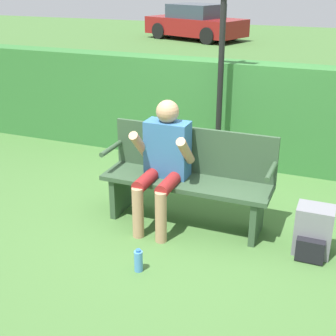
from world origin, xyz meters
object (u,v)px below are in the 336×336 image
object	(u,v)px
parked_car	(196,23)
park_bench	(188,177)
signpost	(221,60)
water_bottle	(138,261)
person_seated	(164,158)
backpack	(313,232)

from	to	relation	value
parked_car	park_bench	bearing A→B (deg)	-51.53
signpost	parked_car	world-z (taller)	signpost
water_bottle	signpost	world-z (taller)	signpost
water_bottle	signpost	size ratio (longest dim) A/B	0.09
signpost	water_bottle	bearing A→B (deg)	-89.86
person_seated	signpost	size ratio (longest dim) A/B	0.52
signpost	parked_car	distance (m)	12.99
person_seated	signpost	xyz separation A→B (m)	(0.12, 1.52, 0.71)
water_bottle	signpost	distance (m)	2.73
backpack	signpost	bearing A→B (deg)	130.80
parked_car	water_bottle	bearing A→B (deg)	-53.03
person_seated	parked_car	distance (m)	14.37
park_bench	signpost	world-z (taller)	signpost
park_bench	person_seated	distance (m)	0.33
water_bottle	parked_car	bearing A→B (deg)	106.84
park_bench	backpack	xyz separation A→B (m)	(1.25, -0.17, -0.27)
person_seated	signpost	distance (m)	1.68
water_bottle	parked_car	xyz separation A→B (m)	(-4.41, 14.59, 0.52)
park_bench	water_bottle	bearing A→B (deg)	-95.11
person_seated	backpack	size ratio (longest dim) A/B	2.73
signpost	parked_car	size ratio (longest dim) A/B	0.58
parked_car	backpack	bearing A→B (deg)	-47.17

